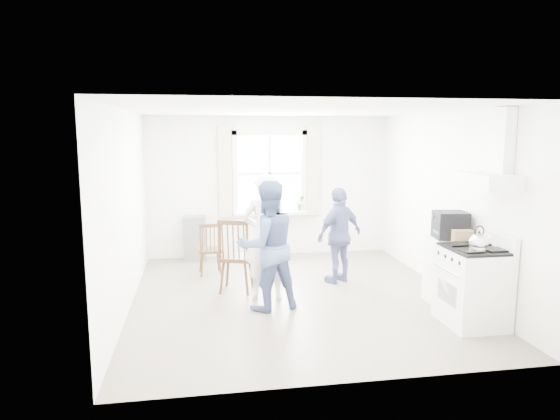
# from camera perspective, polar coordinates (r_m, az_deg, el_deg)

# --- Properties ---
(room_shell) EXTENTS (4.62, 5.12, 2.64)m
(room_shell) POSITION_cam_1_polar(r_m,az_deg,el_deg) (6.87, 1.77, 0.47)
(room_shell) COLOR gray
(room_shell) RESTS_ON ground
(window_assembly) EXTENTS (1.88, 0.24, 1.70)m
(window_assembly) POSITION_cam_1_polar(r_m,az_deg,el_deg) (9.25, -1.18, 3.66)
(window_assembly) COLOR white
(window_assembly) RESTS_ON room_shell
(range_hood) EXTENTS (0.45, 0.76, 0.94)m
(range_hood) POSITION_cam_1_polar(r_m,az_deg,el_deg) (6.32, 23.14, 4.50)
(range_hood) COLOR white
(range_hood) RESTS_ON room_shell
(shelf_unit) EXTENTS (0.40, 0.30, 0.80)m
(shelf_unit) POSITION_cam_1_polar(r_m,az_deg,el_deg) (9.20, -9.73, -3.19)
(shelf_unit) COLOR slate
(shelf_unit) RESTS_ON ground
(gas_stove) EXTENTS (0.68, 0.76, 1.12)m
(gas_stove) POSITION_cam_1_polar(r_m,az_deg,el_deg) (6.49, 21.16, -8.04)
(gas_stove) COLOR white
(gas_stove) RESTS_ON ground
(kettle) EXTENTS (0.21, 0.21, 0.30)m
(kettle) POSITION_cam_1_polar(r_m,az_deg,el_deg) (6.18, 21.76, -3.49)
(kettle) COLOR silver
(kettle) RESTS_ON gas_stove
(low_cabinet) EXTENTS (0.50, 0.55, 0.90)m
(low_cabinet) POSITION_cam_1_polar(r_m,az_deg,el_deg) (7.11, 18.76, -6.72)
(low_cabinet) COLOR white
(low_cabinet) RESTS_ON ground
(stereo_stack) EXTENTS (0.45, 0.42, 0.36)m
(stereo_stack) POSITION_cam_1_polar(r_m,az_deg,el_deg) (7.02, 18.90, -1.64)
(stereo_stack) COLOR black
(stereo_stack) RESTS_ON low_cabinet
(cardboard_box) EXTENTS (0.27, 0.21, 0.16)m
(cardboard_box) POSITION_cam_1_polar(r_m,az_deg,el_deg) (6.86, 20.07, -2.80)
(cardboard_box) COLOR olive
(cardboard_box) RESTS_ON low_cabinet
(windsor_chair_a) EXTENTS (0.39, 0.38, 0.87)m
(windsor_chair_a) POSITION_cam_1_polar(r_m,az_deg,el_deg) (8.13, -7.97, -3.81)
(windsor_chair_a) COLOR #412915
(windsor_chair_a) RESTS_ON ground
(windsor_chair_b) EXTENTS (0.58, 0.57, 1.10)m
(windsor_chair_b) POSITION_cam_1_polar(r_m,az_deg,el_deg) (7.17, -5.23, -4.34)
(windsor_chair_b) COLOR #412915
(windsor_chair_b) RESTS_ON ground
(person_left) EXTENTS (0.73, 0.73, 1.76)m
(person_left) POSITION_cam_1_polar(r_m,az_deg,el_deg) (6.87, -1.64, -3.10)
(person_left) COLOR white
(person_left) RESTS_ON ground
(person_mid) EXTENTS (1.00, 1.00, 1.70)m
(person_mid) POSITION_cam_1_polar(r_m,az_deg,el_deg) (6.49, -1.44, -4.11)
(person_mid) COLOR #4E5F92
(person_mid) RESTS_ON ground
(person_right) EXTENTS (1.18, 1.18, 1.48)m
(person_right) POSITION_cam_1_polar(r_m,az_deg,el_deg) (7.72, 6.81, -2.87)
(person_right) COLOR navy
(person_right) RESTS_ON ground
(potted_plant) EXTENTS (0.18, 0.18, 0.29)m
(potted_plant) POSITION_cam_1_polar(r_m,az_deg,el_deg) (9.31, 2.31, 0.80)
(potted_plant) COLOR #327133
(potted_plant) RESTS_ON window_assembly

